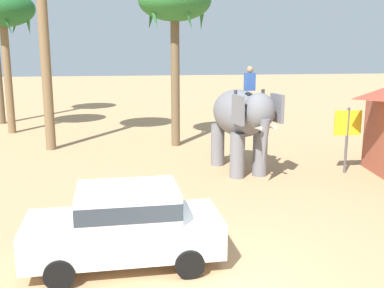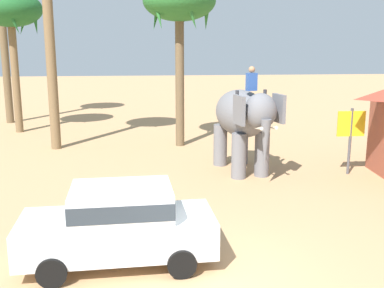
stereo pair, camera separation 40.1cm
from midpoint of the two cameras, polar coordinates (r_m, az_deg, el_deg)
ground_plane at (r=9.74m, az=1.46°, el=-16.28°), size 120.00×120.00×0.00m
car_sedan_foreground at (r=10.11m, az=-9.31°, el=-9.52°), size 4.17×2.02×1.70m
elephant_with_mahout at (r=16.89m, az=5.39°, el=3.14°), size 2.23×4.00×3.88m
palm_tree_behind_elephant at (r=26.10m, az=-22.60°, el=14.66°), size 3.20×3.20×7.23m
palm_tree_left_of_road at (r=21.18m, az=-2.70°, el=16.65°), size 3.20×3.20×7.37m
signboard_yellow at (r=17.56m, az=17.88°, el=1.95°), size 1.00×0.10×2.40m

